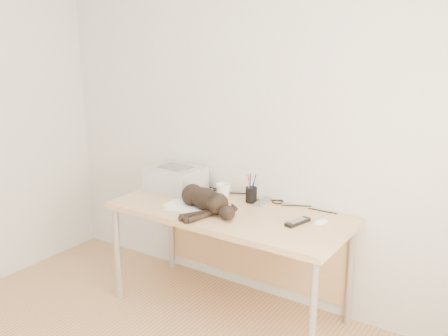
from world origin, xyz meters
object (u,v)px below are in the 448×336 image
Objects in this scene: mug at (223,191)px; mouse at (321,220)px; desk at (236,225)px; printer at (176,178)px; cat at (204,200)px; pen_cup at (251,195)px.

mug is 0.77m from mouse.
mug reaches higher than desk.
printer reaches higher than desk.
desk is 0.62m from mouse.
desk is 13.97× the size of mouse.
mouse is (0.60, 0.04, 0.15)m from desk.
printer is 3.37× the size of mouse.
cat reaches higher than mouse.
mouse is at bearing -1.42° from printer.
mouse reaches higher than desk.
printer is 1.93× the size of pen_cup.
cat is at bearing -29.17° from printer.
pen_cup is (0.19, 0.30, -0.01)m from cat.
cat is at bearing -149.39° from mouse.
cat is (0.43, -0.24, -0.02)m from printer.
mug is 0.96× the size of mouse.
pen_cup is (0.04, 0.13, 0.19)m from desk.
printer is at bearing 173.25° from desk.
printer is 3.53× the size of mug.
pen_cup is at bearing 7.25° from mug.
pen_cup is 0.56m from mouse.
mug is at bearing -172.75° from pen_cup.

